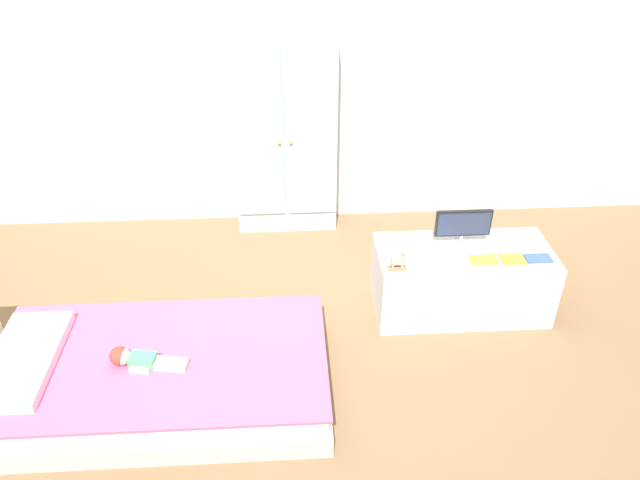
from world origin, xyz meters
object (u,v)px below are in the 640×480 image
object	(u,v)px
tv_monitor	(463,225)
book_orange	(513,259)
tv_stand	(461,280)
doll	(134,359)
rocking_horse_toy	(399,260)
wardrobe	(285,135)
book_blue	(538,258)
bed	(161,375)
book_yellow	(484,260)

from	to	relation	value
tv_monitor	book_orange	size ratio (longest dim) A/B	2.38
tv_stand	tv_monitor	xyz separation A→B (m)	(-0.01, 0.08, 0.34)
doll	rocking_horse_toy	world-z (taller)	rocking_horse_toy
book_orange	tv_monitor	bearing A→B (deg)	143.47
wardrobe	book_orange	bearing A→B (deg)	-42.00
tv_stand	book_blue	size ratio (longest dim) A/B	6.97
bed	book_blue	bearing A→B (deg)	13.20
tv_monitor	book_yellow	size ratio (longest dim) A/B	2.11
tv_stand	book_blue	distance (m)	0.47
doll	tv_monitor	size ratio (longest dim) A/B	1.18
doll	book_yellow	distance (m)	1.98
tv_stand	book_orange	distance (m)	0.35
doll	book_yellow	xyz separation A→B (m)	(1.90, 0.54, 0.15)
tv_monitor	bed	bearing A→B (deg)	-158.16
wardrobe	book_orange	xyz separation A→B (m)	(1.29, -1.16, -0.30)
rocking_horse_toy	book_yellow	world-z (taller)	rocking_horse_toy
tv_stand	book_blue	world-z (taller)	book_blue
tv_monitor	rocking_horse_toy	bearing A→B (deg)	-150.39
tv_stand	book_blue	xyz separation A→B (m)	(0.40, -0.11, 0.22)
tv_stand	book_yellow	distance (m)	0.26
doll	book_yellow	size ratio (longest dim) A/B	2.49
bed	doll	bearing A→B (deg)	-159.14
book_yellow	book_blue	size ratio (longest dim) A/B	1.06
rocking_horse_toy	book_blue	world-z (taller)	rocking_horse_toy
doll	tv_monitor	distance (m)	1.97
book_yellow	book_orange	world-z (taller)	book_yellow
tv_monitor	book_blue	xyz separation A→B (m)	(0.41, -0.19, -0.13)
bed	tv_monitor	distance (m)	1.89
doll	rocking_horse_toy	distance (m)	1.50
doll	rocking_horse_toy	bearing A→B (deg)	19.28
bed	book_blue	world-z (taller)	book_blue
doll	rocking_horse_toy	xyz separation A→B (m)	(1.40, 0.49, 0.20)
tv_stand	book_yellow	xyz separation A→B (m)	(0.08, -0.11, 0.22)
wardrobe	book_blue	size ratio (longest dim) A/B	9.79
bed	wardrobe	size ratio (longest dim) A/B	1.18
bed	tv_stand	distance (m)	1.83
wardrobe	book_blue	xyz separation A→B (m)	(1.44, -1.16, -0.30)
rocking_horse_toy	book_yellow	distance (m)	0.51
tv_monitor	rocking_horse_toy	size ratio (longest dim) A/B	2.56
rocking_horse_toy	book_orange	xyz separation A→B (m)	(0.67, 0.05, -0.06)
tv_monitor	book_blue	distance (m)	0.47
bed	rocking_horse_toy	world-z (taller)	rocking_horse_toy
wardrobe	tv_stand	xyz separation A→B (m)	(1.04, -1.05, -0.52)
bed	book_blue	distance (m)	2.20
tv_monitor	rocking_horse_toy	xyz separation A→B (m)	(-0.42, -0.24, -0.07)
bed	book_orange	distance (m)	2.05
doll	book_orange	bearing A→B (deg)	14.52
tv_monitor	book_blue	bearing A→B (deg)	-24.94
bed	wardrobe	distance (m)	1.89
tv_stand	rocking_horse_toy	size ratio (longest dim) A/B	8.01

